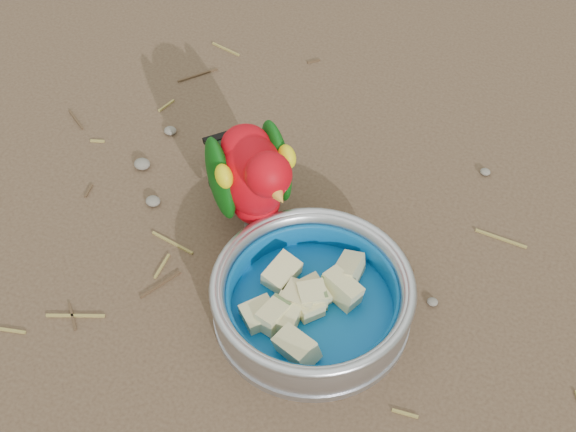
% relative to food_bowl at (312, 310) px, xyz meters
% --- Properties ---
extents(ground, '(60.00, 60.00, 0.00)m').
position_rel_food_bowl_xyz_m(ground, '(-0.06, 0.01, -0.01)').
color(ground, brown).
extents(food_bowl, '(0.23, 0.23, 0.02)m').
position_rel_food_bowl_xyz_m(food_bowl, '(0.00, 0.00, 0.00)').
color(food_bowl, '#B2B2BA').
rests_on(food_bowl, ground).
extents(bowl_wall, '(0.23, 0.23, 0.04)m').
position_rel_food_bowl_xyz_m(bowl_wall, '(0.00, 0.00, 0.03)').
color(bowl_wall, '#B2B2BA').
rests_on(bowl_wall, food_bowl).
extents(fruit_wedges, '(0.14, 0.14, 0.03)m').
position_rel_food_bowl_xyz_m(fruit_wedges, '(0.00, 0.00, 0.02)').
color(fruit_wedges, beige).
rests_on(fruit_wedges, food_bowl).
extents(lory_parrot, '(0.22, 0.22, 0.17)m').
position_rel_food_bowl_xyz_m(lory_parrot, '(-0.11, 0.10, 0.08)').
color(lory_parrot, '#BB040E').
rests_on(lory_parrot, ground).
extents(ground_debris, '(0.90, 0.80, 0.01)m').
position_rel_food_bowl_xyz_m(ground_debris, '(-0.04, 0.04, -0.01)').
color(ground_debris, olive).
rests_on(ground_debris, ground).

